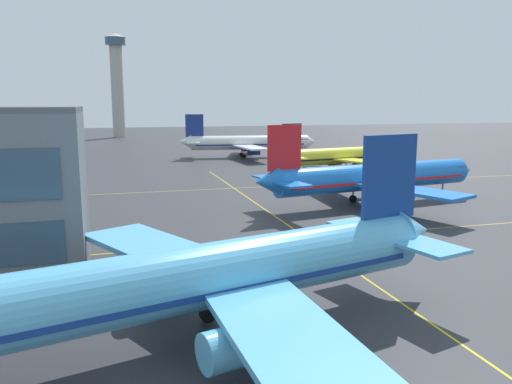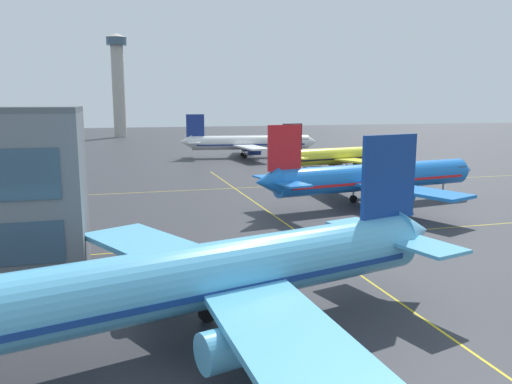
{
  "view_description": "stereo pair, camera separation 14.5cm",
  "coord_description": "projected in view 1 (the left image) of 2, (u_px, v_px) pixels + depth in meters",
  "views": [
    {
      "loc": [
        -20.58,
        -18.51,
        14.95
      ],
      "look_at": [
        -5.43,
        34.89,
        5.21
      ],
      "focal_mm": 35.95,
      "sensor_mm": 36.0,
      "label": 1
    },
    {
      "loc": [
        -20.44,
        -18.55,
        14.95
      ],
      "look_at": [
        -5.43,
        34.89,
        5.21
      ],
      "focal_mm": 35.95,
      "sensor_mm": 36.0,
      "label": 2
    }
  ],
  "objects": [
    {
      "name": "airliner_second_row",
      "position": [
        373.0,
        177.0,
        75.04
      ],
      "size": [
        38.63,
        32.96,
        12.03
      ],
      "color": "blue",
      "rests_on": "ground"
    },
    {
      "name": "taxiway_markings",
      "position": [
        307.0,
        238.0,
        57.07
      ],
      "size": [
        126.69,
        116.01,
        0.01
      ],
      "color": "yellow",
      "rests_on": "ground"
    },
    {
      "name": "airliner_far_left_stand",
      "position": [
        248.0,
        143.0,
        140.16
      ],
      "size": [
        37.97,
        32.54,
        11.8
      ],
      "color": "white",
      "rests_on": "ground"
    },
    {
      "name": "airliner_third_row",
      "position": [
        345.0,
        156.0,
        109.61
      ],
      "size": [
        34.48,
        29.38,
        10.74
      ],
      "color": "yellow",
      "rests_on": "ground"
    },
    {
      "name": "airliner_front_gate",
      "position": [
        203.0,
        278.0,
        31.55
      ],
      "size": [
        40.01,
        34.08,
        12.6
      ],
      "color": "#5BB7E5",
      "rests_on": "ground"
    },
    {
      "name": "control_tower",
      "position": [
        117.0,
        78.0,
        218.4
      ],
      "size": [
        8.82,
        8.82,
        43.67
      ],
      "color": "#ADA89E",
      "rests_on": "ground"
    }
  ]
}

